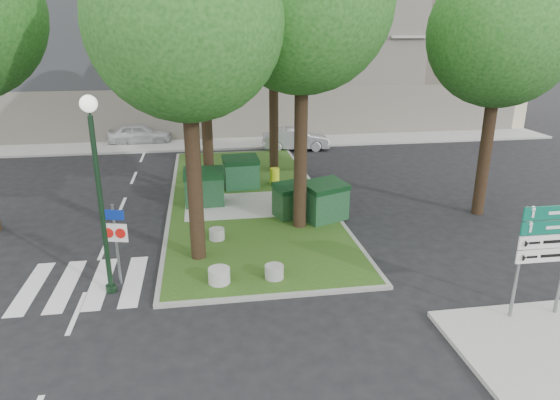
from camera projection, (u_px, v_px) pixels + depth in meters
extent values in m
plane|color=black|center=(258.00, 298.00, 13.00)|extent=(120.00, 120.00, 0.00)
cube|color=#254614|center=(247.00, 198.00, 20.53)|extent=(6.00, 16.00, 0.12)
cube|color=gray|center=(247.00, 198.00, 20.53)|extent=(6.30, 16.30, 0.10)
cube|color=#999993|center=(223.00, 144.00, 30.26)|extent=(42.00, 3.00, 0.12)
cube|color=silver|center=(117.00, 281.00, 13.84)|extent=(5.00, 3.00, 0.01)
cube|color=beige|center=(213.00, 9.00, 34.70)|extent=(41.00, 12.00, 16.00)
cylinder|color=black|center=(193.00, 162.00, 14.11)|extent=(0.44, 0.44, 6.16)
sphere|color=#174813|center=(185.00, 22.00, 12.90)|extent=(5.20, 5.20, 5.20)
cylinder|color=black|center=(301.00, 134.00, 16.41)|extent=(0.44, 0.44, 6.72)
sphere|color=#174813|center=(303.00, 1.00, 15.09)|extent=(5.60, 5.60, 5.60)
cylinder|color=black|center=(207.00, 125.00, 20.30)|extent=(0.44, 0.44, 5.88)
sphere|color=#174813|center=(202.00, 33.00, 19.15)|extent=(4.80, 4.80, 4.80)
cylinder|color=black|center=(274.00, 100.00, 23.40)|extent=(0.44, 0.44, 7.00)
sphere|color=#174813|center=(273.00, 3.00, 22.03)|extent=(5.80, 5.80, 5.80)
cylinder|color=black|center=(487.00, 137.00, 18.05)|extent=(0.44, 0.44, 5.88)
sphere|color=#174813|center=(502.00, 33.00, 16.90)|extent=(5.00, 5.00, 5.00)
cube|color=#0D3217|center=(204.00, 190.00, 19.43)|extent=(1.50, 1.03, 1.17)
cube|color=black|center=(203.00, 173.00, 19.21)|extent=(1.56, 1.10, 0.34)
cube|color=#134424|center=(241.00, 175.00, 21.52)|extent=(1.53, 1.10, 1.14)
cube|color=black|center=(241.00, 160.00, 21.30)|extent=(1.59, 1.17, 0.33)
cube|color=black|center=(293.00, 202.00, 18.25)|extent=(1.52, 1.25, 1.03)
cube|color=black|center=(293.00, 187.00, 18.05)|extent=(1.58, 1.32, 0.30)
cube|color=#123A1C|center=(324.00, 204.00, 17.88)|extent=(1.77, 1.53, 1.17)
cube|color=black|center=(325.00, 186.00, 17.66)|extent=(1.85, 1.62, 0.34)
cylinder|color=gray|center=(217.00, 234.00, 16.29)|extent=(0.50, 0.50, 0.36)
cylinder|color=gray|center=(274.00, 272.00, 13.74)|extent=(0.52, 0.52, 0.37)
cylinder|color=#ABAAA5|center=(219.00, 276.00, 13.47)|extent=(0.59, 0.59, 0.42)
cylinder|color=#BDCC18|center=(275.00, 176.00, 22.03)|extent=(0.42, 0.42, 0.73)
cylinder|color=black|center=(101.00, 209.00, 12.56)|extent=(0.13, 0.13, 4.70)
cylinder|color=black|center=(111.00, 288.00, 13.29)|extent=(0.28, 0.28, 0.19)
sphere|color=white|center=(89.00, 104.00, 11.71)|extent=(0.41, 0.41, 0.41)
cylinder|color=slate|center=(117.00, 245.00, 13.37)|extent=(0.09, 0.09, 2.31)
cube|color=navy|center=(113.00, 214.00, 13.09)|extent=(0.59, 0.19, 0.28)
cube|color=white|center=(115.00, 232.00, 13.25)|extent=(0.68, 0.21, 0.51)
cylinder|color=red|center=(109.00, 233.00, 13.23)|extent=(0.27, 0.10, 0.28)
cylinder|color=red|center=(122.00, 232.00, 13.27)|extent=(0.27, 0.10, 0.28)
cylinder|color=slate|center=(519.00, 263.00, 11.52)|extent=(0.09, 0.09, 2.78)
cube|color=#0B5B45|center=(551.00, 212.00, 11.20)|extent=(1.39, 0.06, 0.32)
cube|color=#0B5B45|center=(549.00, 227.00, 11.31)|extent=(1.39, 0.06, 0.32)
cube|color=white|center=(546.00, 241.00, 11.43)|extent=(1.39, 0.06, 0.32)
cube|color=white|center=(543.00, 255.00, 11.54)|extent=(1.39, 0.06, 0.32)
imported|color=silver|center=(140.00, 134.00, 30.28)|extent=(3.74, 1.51, 1.27)
imported|color=#9C9FA4|center=(296.00, 139.00, 28.83)|extent=(3.92, 1.61, 1.26)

